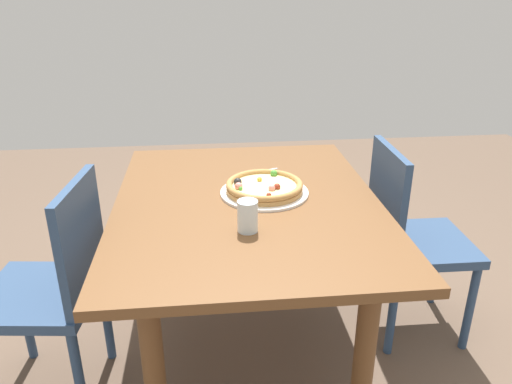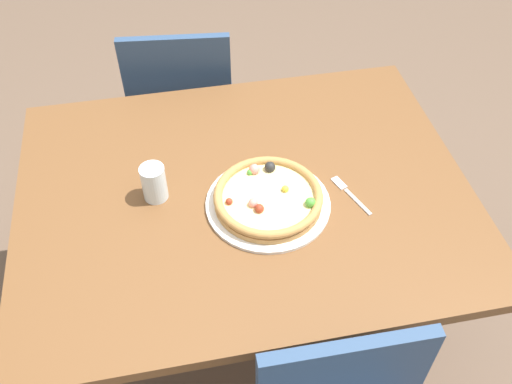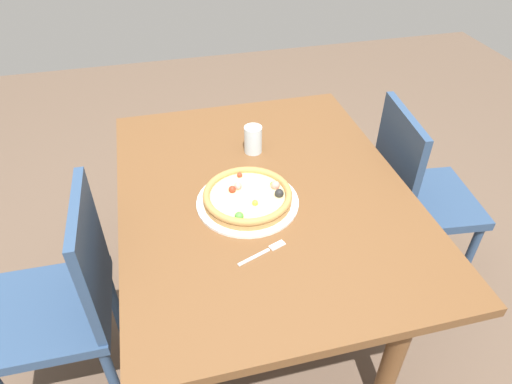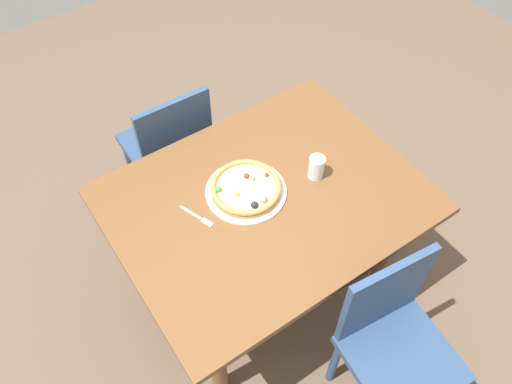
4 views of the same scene
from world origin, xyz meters
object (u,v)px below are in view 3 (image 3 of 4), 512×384
Objects in this scene: chair_near at (67,300)px; drinking_glass at (253,139)px; dining_table at (264,213)px; chair_far at (415,193)px; fork at (266,251)px; plate at (248,202)px; pizza at (248,196)px.

drinking_glass is (-0.35, 0.73, 0.30)m from chair_near.
chair_far is (-0.12, 0.71, -0.14)m from dining_table.
chair_near reaches higher than fork.
drinking_glass is (-0.25, 0.02, 0.16)m from dining_table.
drinking_glass is at bearing 59.59° from fork.
chair_near and chair_far have the same top height.
chair_far is at bearing 6.70° from fork.
dining_table is at bearing 126.83° from plate.
chair_far reaches higher than dining_table.
chair_near is at bearing -74.41° from chair_far.
pizza reaches higher than fork.
fork is 0.54m from drinking_glass.
chair_far is 0.91m from fork.
fork is at bearing -104.51° from chair_near.
dining_table is at bearing -4.78° from drinking_glass.
fork is (0.23, 0.00, -0.03)m from pizza.
pizza is at bearing 78.54° from plate.
pizza is at bearing -71.00° from chair_far.
dining_table is 0.16m from pizza.
chair_near is at bearing -85.04° from plate.
fork is 1.48× the size of drinking_glass.
chair_far is 0.84m from plate.
chair_far is at bearing 99.66° from dining_table.
dining_table is 0.29m from drinking_glass.
pizza is at bearing 69.40° from fork.
fork is (0.18, 0.64, 0.25)m from chair_near.
chair_far is at bearing 102.60° from pizza.
chair_near is at bearing -81.28° from dining_table.
chair_far is 0.85m from pizza.
fork is (0.41, -0.78, 0.25)m from chair_far.
dining_table is 1.45× the size of chair_near.
fork is at bearing -9.66° from drinking_glass.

